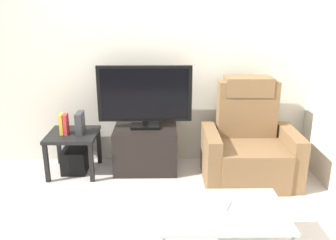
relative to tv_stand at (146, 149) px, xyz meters
The scene contains 12 objects.
ground_plane 0.86m from the tv_stand, 86.93° to the right, with size 6.40×6.40×0.00m, color #BCB2AD.
wall_back 1.09m from the tv_stand, 81.92° to the left, with size 6.40×0.06×2.60m, color beige.
tv_stand is the anchor object (origin of this frame).
television 0.62m from the tv_stand, 90.00° to the left, with size 1.03×0.20×0.70m.
recliner_armchair 1.15m from the tv_stand, 11.34° to the right, with size 0.98×0.78×1.08m.
side_table 0.82m from the tv_stand, behind, with size 0.54×0.54×0.47m.
subwoofer_box 0.81m from the tv_stand, behind, with size 0.27×0.27×0.27m, color black.
book_leftmost 0.96m from the tv_stand, behind, with size 0.04×0.11×0.23m, color gold.
book_middle 0.92m from the tv_stand, behind, with size 0.04×0.12×0.23m, color red.
game_console 0.79m from the tv_stand, behind, with size 0.07×0.20×0.23m, color #333338.
coffee_table 1.68m from the tv_stand, 68.22° to the right, with size 0.90×0.60×0.43m.
cell_phone 1.65m from the tv_stand, 67.01° to the right, with size 0.07×0.15×0.01m, color #B7B7BC.
Camera 1 is at (0.16, -2.95, 1.82)m, focal length 38.15 mm.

